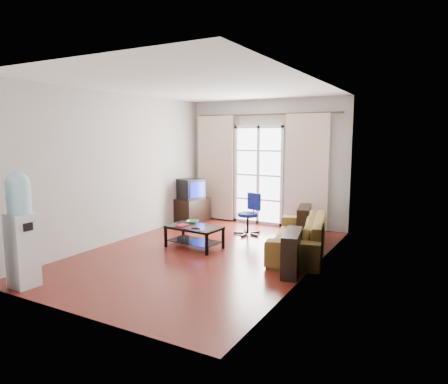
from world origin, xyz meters
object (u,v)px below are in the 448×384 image
(crt_tv, at_px, (190,189))
(water_cooler, at_px, (21,228))
(coffee_table, at_px, (194,234))
(tv_stand, at_px, (192,210))
(sofa, at_px, (299,235))
(task_chair, at_px, (249,222))

(crt_tv, xyz_separation_m, water_cooler, (0.27, -4.28, 0.02))
(coffee_table, distance_m, tv_stand, 2.13)
(coffee_table, bearing_deg, tv_stand, 124.54)
(sofa, distance_m, tv_stand, 3.10)
(coffee_table, height_order, water_cooler, water_cooler)
(sofa, xyz_separation_m, task_chair, (-1.25, 0.69, -0.06))
(coffee_table, bearing_deg, sofa, 20.50)
(coffee_table, distance_m, water_cooler, 2.79)
(tv_stand, bearing_deg, water_cooler, -78.18)
(task_chair, bearing_deg, water_cooler, -91.78)
(crt_tv, bearing_deg, sofa, -1.52)
(task_chair, height_order, water_cooler, water_cooler)
(sofa, xyz_separation_m, crt_tv, (-2.88, 1.08, 0.46))
(coffee_table, distance_m, task_chair, 1.38)
(tv_stand, bearing_deg, crt_tv, -79.23)
(coffee_table, height_order, crt_tv, crt_tv)
(coffee_table, xyz_separation_m, task_chair, (0.42, 1.32, -0.01))
(sofa, height_order, water_cooler, water_cooler)
(task_chair, distance_m, water_cooler, 4.15)
(sofa, bearing_deg, water_cooler, -52.13)
(task_chair, bearing_deg, crt_tv, -175.98)
(crt_tv, relative_size, task_chair, 0.75)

